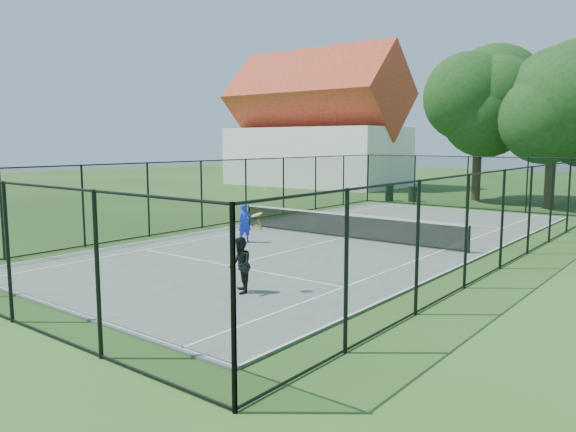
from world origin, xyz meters
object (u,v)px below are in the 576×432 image
Objects in this scene: trash_bin_left at (389,193)px; trash_bin_right at (413,194)px; tennis_net at (344,225)px; player_black at (240,265)px; player_blue at (245,223)px.

trash_bin_left is 1.04× the size of trash_bin_right.
tennis_net is 8.77m from player_black.
trash_bin_right is at bearing 95.56° from player_blue.
player_blue is at bearing -79.68° from trash_bin_left.
tennis_net is 6.95× the size of player_blue.
player_blue is (-2.37, -3.13, 0.21)m from tennis_net.
player_blue reaches higher than trash_bin_right.
player_blue is at bearing 131.66° from player_black.
player_black is (7.86, -22.49, 0.26)m from trash_bin_left.
tennis_net is 15.08m from trash_bin_left.
player_black is at bearing -74.32° from trash_bin_right.
trash_bin_left is at bearing 111.38° from tennis_net.
tennis_net is at bearing -68.62° from trash_bin_left.
player_black reaches higher than trash_bin_right.
player_black is (6.45, -22.98, 0.28)m from trash_bin_right.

